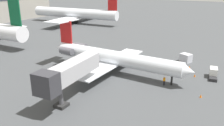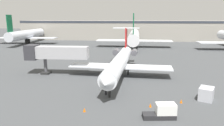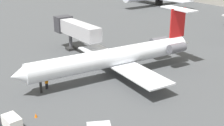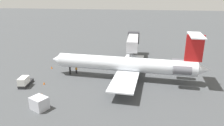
# 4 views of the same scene
# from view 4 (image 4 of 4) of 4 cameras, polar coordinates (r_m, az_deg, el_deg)

# --- Properties ---
(ground_plane) EXTENTS (400.00, 400.00, 0.10)m
(ground_plane) POSITION_cam_4_polar(r_m,az_deg,el_deg) (45.78, 3.07, -2.84)
(ground_plane) COLOR #424447
(regional_jet) EXTENTS (21.71, 32.02, 9.70)m
(regional_jet) POSITION_cam_4_polar(r_m,az_deg,el_deg) (41.53, 4.55, -0.32)
(regional_jet) COLOR silver
(regional_jet) RESTS_ON ground_plane
(jet_bridge) EXTENTS (13.64, 3.60, 6.46)m
(jet_bridge) POSITION_cam_4_polar(r_m,az_deg,el_deg) (55.26, 5.85, 6.01)
(jet_bridge) COLOR #ADADB2
(jet_bridge) RESTS_ON ground_plane
(ground_crew_marshaller) EXTENTS (0.38, 0.46, 1.69)m
(ground_crew_marshaller) POSITION_cam_4_polar(r_m,az_deg,el_deg) (46.03, -9.86, -1.77)
(ground_crew_marshaller) COLOR black
(ground_crew_marshaller) RESTS_ON ground_plane
(baggage_tug_lead) EXTENTS (4.16, 1.98, 1.90)m
(baggage_tug_lead) POSITION_cam_4_polar(r_m,az_deg,el_deg) (42.42, -23.02, -4.85)
(baggage_tug_lead) COLOR #262628
(baggage_tug_lead) RESTS_ON ground_plane
(cargo_container_uld) EXTENTS (2.77, 3.01, 1.94)m
(cargo_container_uld) POSITION_cam_4_polar(r_m,az_deg,el_deg) (33.47, -19.49, -10.44)
(cargo_container_uld) COLOR silver
(cargo_container_uld) RESTS_ON ground_plane
(traffic_cone_near) EXTENTS (0.36, 0.36, 0.55)m
(traffic_cone_near) POSITION_cam_4_polar(r_m,az_deg,el_deg) (50.39, -16.35, -1.18)
(traffic_cone_near) COLOR orange
(traffic_cone_near) RESTS_ON ground_plane
(traffic_cone_mid) EXTENTS (0.36, 0.36, 0.55)m
(traffic_cone_mid) POSITION_cam_4_polar(r_m,az_deg,el_deg) (37.58, -18.81, -8.28)
(traffic_cone_mid) COLOR orange
(traffic_cone_mid) RESTS_ON ground_plane
(traffic_cone_far) EXTENTS (0.36, 0.36, 0.55)m
(traffic_cone_far) POSITION_cam_4_polar(r_m,az_deg,el_deg) (42.07, -18.29, -5.30)
(traffic_cone_far) COLOR orange
(traffic_cone_far) RESTS_ON ground_plane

